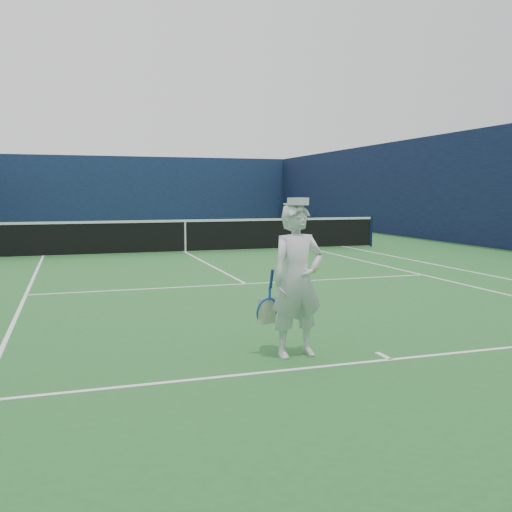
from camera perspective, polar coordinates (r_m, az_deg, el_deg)
The scene contains 5 objects.
ground at distance 17.62m, azimuth -7.07°, elevation 0.36°, with size 80.00×80.00×0.00m, color #25632A.
court_markings at distance 17.62m, azimuth -7.07°, elevation 0.37°, with size 11.03×23.83×0.01m.
windscreen_fence at distance 17.53m, azimuth -7.16°, elevation 6.87°, with size 20.12×36.12×4.00m.
tennis_net at distance 17.57m, azimuth -7.09°, elevation 2.16°, with size 12.88×0.09×1.07m.
tennis_player at distance 6.34m, azimuth 4.15°, elevation -2.40°, with size 0.78×0.47×1.77m.
Camera 1 is at (-3.27, -17.22, 1.83)m, focal length 40.00 mm.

